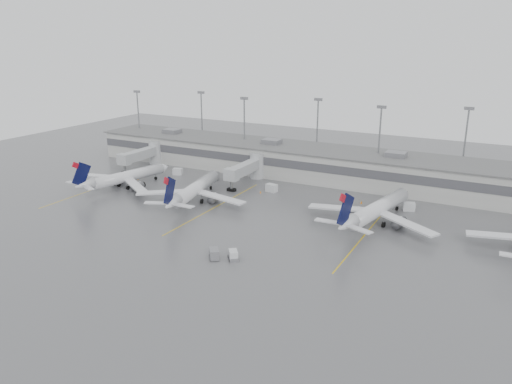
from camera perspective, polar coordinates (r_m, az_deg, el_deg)
The scene contains 18 objects.
ground at distance 87.37m, azimuth -3.16°, elevation -7.97°, with size 260.00×260.00×0.00m, color #535356.
terminal at distance 136.16m, azimuth 9.39°, elevation 3.02°, with size 152.00×17.00×9.45m.
light_masts at distance 139.86m, azimuth 10.31°, elevation 6.65°, with size 142.40×8.00×20.60m.
jet_bridge_left at distance 152.48m, azimuth -12.40°, elevation 4.27°, with size 4.00×17.20×7.00m.
jet_bridge_right at distance 133.14m, azimuth -0.72°, elevation 2.80°, with size 4.00×17.20×7.00m.
stand_markings at distance 107.02m, azimuth 3.42°, elevation -3.09°, with size 105.25×40.00×0.01m.
jet_far_left at distance 132.33m, azimuth -14.84°, elevation 1.69°, with size 25.12×28.48×9.36m.
jet_mid_left at distance 117.60m, azimuth -7.11°, elevation 0.28°, with size 26.72×30.23×9.87m.
jet_mid_right at distance 105.75m, azimuth 13.53°, elevation -1.97°, with size 27.97×31.66×10.34m.
baggage_tug at distance 87.88m, azimuth -2.61°, elevation -7.32°, with size 2.89×3.07×1.70m.
baggage_cart at distance 88.38m, azimuth -4.81°, elevation -7.04°, with size 2.90×3.11×1.76m.
gse_uld_a at distance 142.37m, azimuth -8.93°, elevation 2.32°, with size 2.59×1.73×1.83m, color silver.
gse_uld_b at distance 125.25m, azimuth 1.79°, elevation 0.47°, with size 2.72×1.82×1.93m, color silver.
gse_uld_c at distance 116.80m, azimuth 17.08°, elevation -1.60°, with size 2.60×1.73×1.84m, color silver.
gse_loader at distance 136.18m, azimuth -4.69°, elevation 1.80°, with size 1.91×3.05×1.91m, color slate.
cone_a at distance 139.87m, azimuth -13.36°, elevation 1.56°, with size 0.49×0.49×0.78m, color orange.
cone_b at distance 124.18m, azimuth 0.52°, elevation 0.01°, with size 0.38×0.38×0.60m, color orange.
cone_c at distance 119.04m, azimuth 11.95°, elevation -1.13°, with size 0.45×0.45×0.72m, color orange.
Camera 1 is at (40.90, -67.59, 37.32)m, focal length 35.00 mm.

